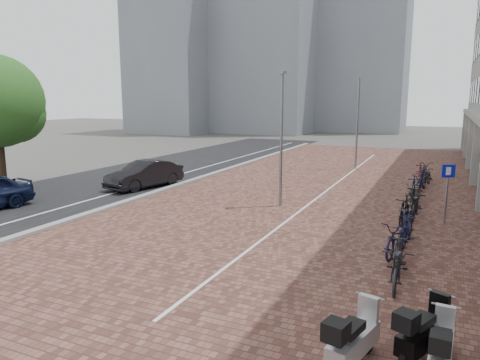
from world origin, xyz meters
The scene contains 16 objects.
ground centered at (0.00, 0.00, 0.00)m, with size 140.00×140.00×0.00m, color #474442.
plaza_brick centered at (2.00, 12.00, 0.01)m, with size 14.50×42.00×0.04m, color brown.
street_asphalt centered at (-9.00, 12.00, 0.01)m, with size 8.00×50.00×0.03m, color black.
curb centered at (-5.10, 12.00, 0.07)m, with size 0.35×42.00×0.14m, color gray.
lane_line centered at (-7.00, 12.00, 0.02)m, with size 0.12×44.00×0.00m, color white.
parking_line centered at (2.20, 12.00, 0.04)m, with size 0.10×30.00×0.00m, color white.
bg_towers centered at (-14.34, 48.94, 13.96)m, with size 33.00×23.00×32.00m.
car_dark centered at (-6.50, 8.50, 0.69)m, with size 1.46×4.18×1.38m, color black.
scooter_front centered at (6.16, -2.90, 0.57)m, with size 0.52×1.66×1.14m, color #BCBCC2, non-canonical shape.
scooter_mid centered at (7.21, -2.11, 0.55)m, with size 0.50×1.60×1.10m, color black, non-canonical shape.
scooter_back centered at (7.50, -2.47, 0.51)m, with size 0.47×1.49×1.03m, color #B5B5BB, non-canonical shape.
parking_sign centered at (7.50, 7.26, 1.46)m, with size 0.44×0.23×2.22m.
lamp_near centered at (1.18, 7.50, 2.76)m, with size 0.12×0.12×5.52m, color slate.
lamp_far centered at (2.17, 19.12, 2.93)m, with size 0.12×0.12×5.87m, color slate.
street_tree centered at (-12.83, 5.50, 4.22)m, with size 4.57×4.57×6.64m.
bike_row centered at (6.37, 9.05, 0.52)m, with size 1.37×18.12×1.05m.
Camera 1 is at (7.30, -9.92, 4.49)m, focal length 33.50 mm.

